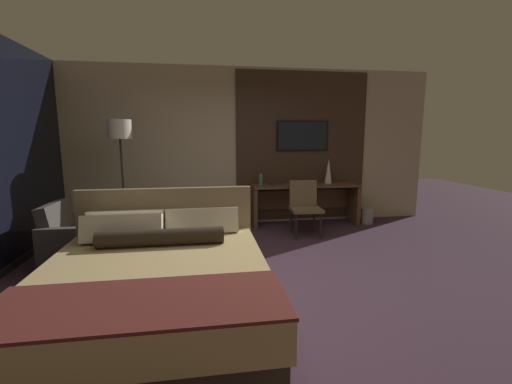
% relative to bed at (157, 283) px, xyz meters
% --- Properties ---
extents(ground_plane, '(16.00, 16.00, 0.00)m').
position_rel_bed_xyz_m(ground_plane, '(1.09, 0.61, -0.31)').
color(ground_plane, '#3D2838').
extents(wall_back_tv_panel, '(7.20, 0.09, 2.80)m').
position_rel_bed_xyz_m(wall_back_tv_panel, '(1.26, 3.21, 1.09)').
color(wall_back_tv_panel, '#BCAD8E').
rests_on(wall_back_tv_panel, ground_plane).
extents(bed, '(1.96, 2.20, 1.01)m').
position_rel_bed_xyz_m(bed, '(0.00, 0.00, 0.00)').
color(bed, '#33281E').
rests_on(bed, ground_plane).
extents(desk, '(1.94, 0.51, 0.74)m').
position_rel_bed_xyz_m(desk, '(2.26, 2.93, 0.20)').
color(desk, brown).
rests_on(desk, ground_plane).
extents(tv, '(0.96, 0.04, 0.54)m').
position_rel_bed_xyz_m(tv, '(2.26, 3.13, 1.30)').
color(tv, black).
extents(desk_chair, '(0.51, 0.51, 0.88)m').
position_rel_bed_xyz_m(desk_chair, '(2.07, 2.28, 0.22)').
color(desk_chair, brown).
rests_on(desk_chair, ground_plane).
extents(armchair_by_window, '(0.88, 0.89, 0.78)m').
position_rel_bed_xyz_m(armchair_by_window, '(-1.10, 1.52, -0.04)').
color(armchair_by_window, '#47423D').
rests_on(armchair_by_window, ground_plane).
extents(floor_lamp, '(0.34, 0.34, 1.84)m').
position_rel_bed_xyz_m(floor_lamp, '(-0.76, 2.36, 1.25)').
color(floor_lamp, '#282623').
rests_on(floor_lamp, ground_plane).
extents(vase_tall, '(0.14, 0.14, 0.45)m').
position_rel_bed_xyz_m(vase_tall, '(2.73, 2.98, 0.66)').
color(vase_tall, silver).
rests_on(vase_tall, desk).
extents(vase_short, '(0.07, 0.07, 0.20)m').
position_rel_bed_xyz_m(vase_short, '(1.46, 2.95, 0.53)').
color(vase_short, '#4C706B').
rests_on(vase_short, desk).
extents(book, '(0.26, 0.22, 0.03)m').
position_rel_bed_xyz_m(book, '(1.75, 2.94, 0.45)').
color(book, '#332D28').
rests_on(book, desk).
extents(waste_bin, '(0.22, 0.22, 0.28)m').
position_rel_bed_xyz_m(waste_bin, '(3.42, 2.76, -0.17)').
color(waste_bin, gray).
rests_on(waste_bin, ground_plane).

